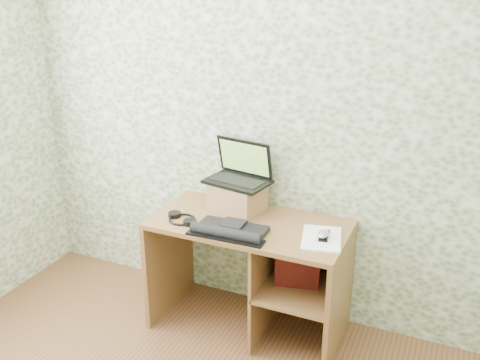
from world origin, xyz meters
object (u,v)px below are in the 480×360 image
at_px(riser, 238,196).
at_px(laptop, 240,172).
at_px(keyboard, 230,230).
at_px(desk, 262,261).
at_px(notepad, 322,239).

bearing_deg(riser, laptop, 90.00).
xyz_separation_m(laptop, keyboard, (0.10, -0.37, -0.22)).
relative_size(riser, keyboard, 0.65).
bearing_deg(laptop, keyboard, -65.63).
height_order(desk, laptop, laptop).
distance_m(desk, laptop, 0.58).
xyz_separation_m(riser, laptop, (0.00, 0.04, 0.15)).
bearing_deg(keyboard, laptop, 102.97).
bearing_deg(desk, notepad, -10.64).
bearing_deg(notepad, laptop, 146.17).
xyz_separation_m(desk, keyboard, (-0.12, -0.21, 0.29)).
bearing_deg(notepad, keyboard, -177.58).
relative_size(desk, laptop, 2.81).
distance_m(keyboard, notepad, 0.53).
xyz_separation_m(laptop, notepad, (0.61, -0.23, -0.24)).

